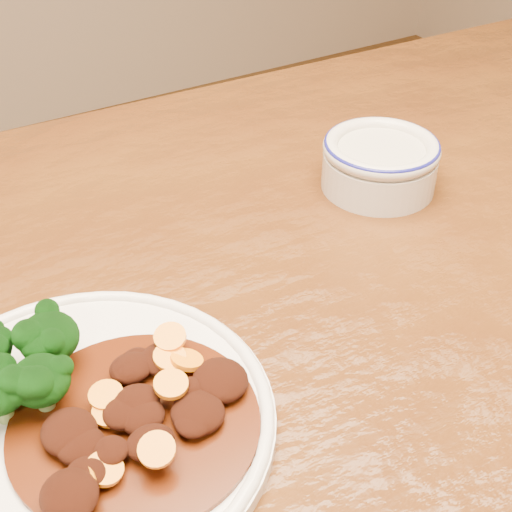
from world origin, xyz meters
TOP-DOWN VIEW (x-y plane):
  - dining_table at (0.00, 0.00)m, footprint 1.52×0.94m
  - dinner_plate at (-0.21, -0.06)m, footprint 0.29×0.29m
  - broccoli_florets at (-0.25, -0.02)m, footprint 0.15×0.10m
  - mince_stew at (-0.17, -0.09)m, footprint 0.18×0.18m
  - dip_bowl at (0.19, 0.10)m, footprint 0.13×0.13m

SIDE VIEW (x-z plane):
  - dining_table at x=0.00m, z-range 0.30..1.05m
  - dinner_plate at x=-0.21m, z-range 0.75..0.77m
  - mince_stew at x=-0.17m, z-range 0.76..0.79m
  - dip_bowl at x=0.19m, z-range 0.75..0.81m
  - broccoli_florets at x=-0.25m, z-range 0.77..0.82m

